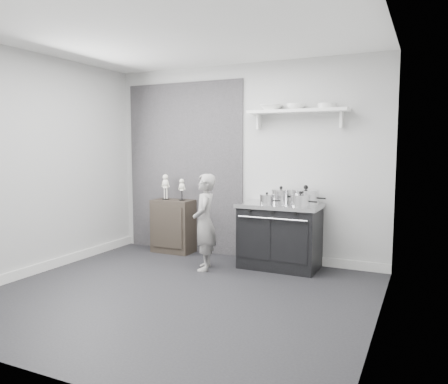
# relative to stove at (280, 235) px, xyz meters

# --- Properties ---
(ground) EXTENTS (4.00, 4.00, 0.00)m
(ground) POSITION_rel_stove_xyz_m (-0.65, -1.48, -0.42)
(ground) COLOR black
(ground) RESTS_ON ground
(room_shell) EXTENTS (4.02, 3.62, 2.71)m
(room_shell) POSITION_rel_stove_xyz_m (-0.74, -1.33, 1.22)
(room_shell) COLOR #A9A9A7
(room_shell) RESTS_ON ground
(wall_shelf) EXTENTS (1.30, 0.26, 0.24)m
(wall_shelf) POSITION_rel_stove_xyz_m (0.15, 0.20, 1.59)
(wall_shelf) COLOR white
(wall_shelf) RESTS_ON room_shell
(stove) EXTENTS (1.05, 0.65, 0.84)m
(stove) POSITION_rel_stove_xyz_m (0.00, 0.00, 0.00)
(stove) COLOR black
(stove) RESTS_ON ground
(side_cabinet) EXTENTS (0.60, 0.35, 0.78)m
(side_cabinet) POSITION_rel_stove_xyz_m (-1.69, 0.13, -0.03)
(side_cabinet) COLOR black
(side_cabinet) RESTS_ON ground
(child) EXTENTS (0.45, 0.53, 1.23)m
(child) POSITION_rel_stove_xyz_m (-0.84, -0.50, 0.19)
(child) COLOR gray
(child) RESTS_ON ground
(pot_back_left) EXTENTS (0.34, 0.25, 0.21)m
(pot_back_left) POSITION_rel_stove_xyz_m (-0.04, 0.15, 0.50)
(pot_back_left) COLOR silver
(pot_back_left) RESTS_ON stove
(pot_back_right) EXTENTS (0.43, 0.34, 0.24)m
(pot_back_right) POSITION_rel_stove_xyz_m (0.31, 0.08, 0.51)
(pot_back_right) COLOR silver
(pot_back_right) RESTS_ON stove
(pot_front_right) EXTENTS (0.33, 0.24, 0.19)m
(pot_front_right) POSITION_rel_stove_xyz_m (0.30, -0.15, 0.49)
(pot_front_right) COLOR silver
(pot_front_right) RESTS_ON stove
(pot_front_center) EXTENTS (0.27, 0.18, 0.16)m
(pot_front_center) POSITION_rel_stove_xyz_m (-0.13, -0.16, 0.48)
(pot_front_center) COLOR silver
(pot_front_center) RESTS_ON stove
(skeleton_full) EXTENTS (0.12, 0.08, 0.43)m
(skeleton_full) POSITION_rel_stove_xyz_m (-1.82, 0.13, 0.58)
(skeleton_full) COLOR silver
(skeleton_full) RESTS_ON side_cabinet
(skeleton_torso) EXTENTS (0.10, 0.07, 0.36)m
(skeleton_torso) POSITION_rel_stove_xyz_m (-1.54, 0.13, 0.54)
(skeleton_torso) COLOR silver
(skeleton_torso) RESTS_ON side_cabinet
(bowl_large) EXTENTS (0.29, 0.29, 0.07)m
(bowl_large) POSITION_rel_stove_xyz_m (-0.21, 0.19, 1.65)
(bowl_large) COLOR white
(bowl_large) RESTS_ON wall_shelf
(bowl_small) EXTENTS (0.23, 0.23, 0.07)m
(bowl_small) POSITION_rel_stove_xyz_m (0.12, 0.19, 1.65)
(bowl_small) COLOR white
(bowl_small) RESTS_ON wall_shelf
(plate_stack) EXTENTS (0.23, 0.23, 0.06)m
(plate_stack) POSITION_rel_stove_xyz_m (0.53, 0.19, 1.65)
(plate_stack) COLOR silver
(plate_stack) RESTS_ON wall_shelf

